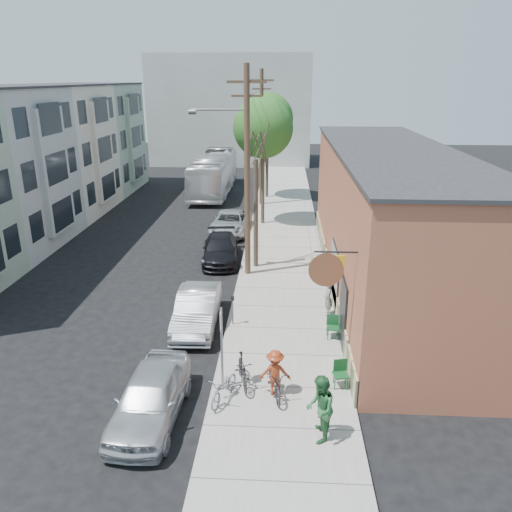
# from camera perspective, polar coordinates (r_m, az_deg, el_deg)

# --- Properties ---
(ground) EXTENTS (120.00, 120.00, 0.00)m
(ground) POSITION_cam_1_polar(r_m,az_deg,el_deg) (20.54, -9.03, -8.19)
(ground) COLOR black
(sidewalk) EXTENTS (4.50, 58.00, 0.15)m
(sidewalk) POSITION_cam_1_polar(r_m,az_deg,el_deg) (30.22, 3.16, 1.46)
(sidewalk) COLOR #9E9993
(sidewalk) RESTS_ON ground
(cafe_building) EXTENTS (6.60, 20.20, 6.61)m
(cafe_building) POSITION_cam_1_polar(r_m,az_deg,el_deg) (24.02, 14.65, 4.05)
(cafe_building) COLOR #9D533A
(cafe_building) RESTS_ON ground
(apartment_row) EXTENTS (6.30, 32.00, 9.00)m
(apartment_row) POSITION_cam_1_polar(r_m,az_deg,el_deg) (35.88, -23.77, 10.03)
(apartment_row) COLOR #99AC91
(apartment_row) RESTS_ON ground
(end_cap_building) EXTENTS (18.00, 8.00, 12.00)m
(end_cap_building) POSITION_cam_1_polar(r_m,az_deg,el_deg) (60.13, -2.83, 16.34)
(end_cap_building) COLOR #AFB1AB
(end_cap_building) RESTS_ON ground
(sign_post) EXTENTS (0.07, 0.45, 2.80)m
(sign_post) POSITION_cam_1_polar(r_m,az_deg,el_deg) (15.76, -3.95, -9.57)
(sign_post) COLOR slate
(sign_post) RESTS_ON sidewalk
(parking_meter_near) EXTENTS (0.14, 0.14, 1.24)m
(parking_meter_near) POSITION_cam_1_polar(r_m,az_deg,el_deg) (19.95, -2.69, -5.66)
(parking_meter_near) COLOR slate
(parking_meter_near) RESTS_ON sidewalk
(parking_meter_far) EXTENTS (0.14, 0.14, 1.24)m
(parking_meter_far) POSITION_cam_1_polar(r_m,az_deg,el_deg) (29.01, -0.77, 2.59)
(parking_meter_far) COLOR slate
(parking_meter_far) RESTS_ON sidewalk
(utility_pole_near) EXTENTS (3.57, 0.28, 10.00)m
(utility_pole_near) POSITION_cam_1_polar(r_m,az_deg,el_deg) (23.95, -1.16, 9.81)
(utility_pole_near) COLOR #503A28
(utility_pole_near) RESTS_ON sidewalk
(utility_pole_far) EXTENTS (1.80, 0.28, 10.00)m
(utility_pole_far) POSITION_cam_1_polar(r_m,az_deg,el_deg) (38.63, 0.62, 13.50)
(utility_pole_far) COLOR #503A28
(utility_pole_far) RESTS_ON sidewalk
(tree_bare) EXTENTS (0.24, 0.24, 5.61)m
(tree_bare) POSITION_cam_1_polar(r_m,az_deg,el_deg) (25.50, -0.02, 4.78)
(tree_bare) COLOR #44392C
(tree_bare) RESTS_ON sidewalk
(tree_leafy_mid) EXTENTS (3.88, 3.88, 8.26)m
(tree_leafy_mid) POSITION_cam_1_polar(r_m,az_deg,el_deg) (33.09, 0.81, 14.39)
(tree_leafy_mid) COLOR #44392C
(tree_leafy_mid) RESTS_ON sidewalk
(tree_leafy_far) EXTENTS (4.10, 4.10, 8.34)m
(tree_leafy_far) POSITION_cam_1_polar(r_m,az_deg,el_deg) (41.03, 1.30, 15.38)
(tree_leafy_far) COLOR #44392C
(tree_leafy_far) RESTS_ON sidewalk
(patio_chair_a) EXTENTS (0.58, 0.58, 0.88)m
(patio_chair_a) POSITION_cam_1_polar(r_m,az_deg,el_deg) (19.33, 8.77, -8.07)
(patio_chair_a) COLOR #144922
(patio_chair_a) RESTS_ON sidewalk
(patio_chair_b) EXTENTS (0.60, 0.60, 0.88)m
(patio_chair_b) POSITION_cam_1_polar(r_m,az_deg,el_deg) (16.58, 9.65, -13.22)
(patio_chair_b) COLOR #144922
(patio_chair_b) RESTS_ON sidewalk
(patron_grey) EXTENTS (0.38, 0.56, 1.50)m
(patron_grey) POSITION_cam_1_polar(r_m,az_deg,el_deg) (20.96, 8.25, -4.81)
(patron_grey) COLOR gray
(patron_grey) RESTS_ON sidewalk
(patron_green) EXTENTS (0.79, 0.98, 1.94)m
(patron_green) POSITION_cam_1_polar(r_m,az_deg,el_deg) (14.15, 7.33, -16.93)
(patron_green) COLOR #276231
(patron_green) RESTS_ON sidewalk
(cyclist) EXTENTS (1.00, 0.58, 1.52)m
(cyclist) POSITION_cam_1_polar(r_m,az_deg,el_deg) (15.87, 2.19, -13.17)
(cyclist) COLOR maroon
(cyclist) RESTS_ON sidewalk
(cyclist_bike) EXTENTS (1.00, 1.96, 0.98)m
(cyclist_bike) POSITION_cam_1_polar(r_m,az_deg,el_deg) (16.02, 2.18, -13.99)
(cyclist_bike) COLOR black
(cyclist_bike) RESTS_ON sidewalk
(parked_bike_a) EXTENTS (0.85, 1.77, 1.02)m
(parked_bike_a) POSITION_cam_1_polar(r_m,az_deg,el_deg) (16.41, -1.55, -12.99)
(parked_bike_a) COLOR black
(parked_bike_a) RESTS_ON sidewalk
(parked_bike_b) EXTENTS (1.10, 1.75, 0.87)m
(parked_bike_b) POSITION_cam_1_polar(r_m,az_deg,el_deg) (15.82, -3.66, -14.76)
(parked_bike_b) COLOR slate
(parked_bike_b) RESTS_ON sidewalk
(car_0) EXTENTS (1.92, 4.46, 1.50)m
(car_0) POSITION_cam_1_polar(r_m,az_deg,el_deg) (15.42, -11.98, -15.47)
(car_0) COLOR #B8BBC0
(car_0) RESTS_ON ground
(car_1) EXTENTS (1.70, 4.54, 1.48)m
(car_1) POSITION_cam_1_polar(r_m,az_deg,el_deg) (20.30, -6.75, -6.07)
(car_1) COLOR #A8AAB0
(car_1) RESTS_ON ground
(car_2) EXTENTS (2.31, 4.81, 1.35)m
(car_2) POSITION_cam_1_polar(r_m,az_deg,el_deg) (27.37, -4.08, 0.79)
(car_2) COLOR black
(car_2) RESTS_ON ground
(car_3) EXTENTS (2.55, 5.02, 1.36)m
(car_3) POSITION_cam_1_polar(r_m,az_deg,el_deg) (32.36, -2.93, 3.83)
(car_3) COLOR #B6BBBE
(car_3) RESTS_ON ground
(bus) EXTENTS (2.88, 12.06, 3.36)m
(bus) POSITION_cam_1_polar(r_m,az_deg,el_deg) (44.08, -4.84, 9.39)
(bus) COLOR white
(bus) RESTS_ON ground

